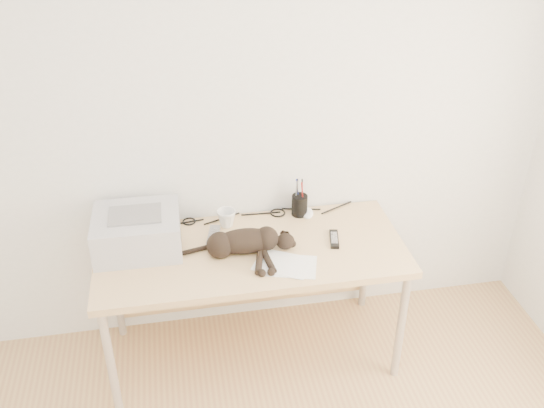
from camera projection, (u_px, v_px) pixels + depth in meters
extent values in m
plane|color=white|center=(239.00, 121.00, 3.15)|extent=(3.50, 0.00, 3.50)
cube|color=#DAB27F|center=(251.00, 252.00, 3.15)|extent=(1.60, 0.70, 0.04)
cylinder|color=#BCBCBF|center=(111.00, 364.00, 2.97)|extent=(0.04, 0.04, 0.70)
cylinder|color=#BCBCBF|center=(401.00, 326.00, 3.20)|extent=(0.04, 0.04, 0.70)
cylinder|color=#BCBCBF|center=(116.00, 288.00, 3.48)|extent=(0.04, 0.04, 0.70)
cylinder|color=#BCBCBF|center=(366.00, 260.00, 3.71)|extent=(0.04, 0.04, 0.70)
cube|color=#DAB27F|center=(244.00, 264.00, 3.59)|extent=(1.48, 0.02, 0.60)
cube|color=#ABABB0|center=(137.00, 232.00, 3.10)|extent=(0.44, 0.38, 0.20)
cube|color=black|center=(137.00, 230.00, 3.09)|extent=(0.37, 0.03, 0.12)
cube|color=slate|center=(135.00, 215.00, 3.04)|extent=(0.26, 0.19, 0.01)
cube|color=white|center=(289.00, 266.00, 3.01)|extent=(0.31, 0.26, 0.00)
cube|color=white|center=(282.00, 264.00, 3.02)|extent=(0.33, 0.30, 0.00)
ellipsoid|color=black|center=(245.00, 241.00, 3.08)|extent=(0.32, 0.14, 0.13)
sphere|color=black|center=(220.00, 245.00, 3.06)|extent=(0.14, 0.14, 0.14)
ellipsoid|color=black|center=(285.00, 241.00, 3.11)|extent=(0.10, 0.09, 0.08)
cone|color=black|center=(283.00, 232.00, 3.13)|extent=(0.03, 0.04, 0.04)
cone|color=black|center=(288.00, 233.00, 3.13)|extent=(0.03, 0.05, 0.05)
cylinder|color=black|center=(259.00, 262.00, 3.01)|extent=(0.04, 0.18, 0.03)
cylinder|color=black|center=(268.00, 261.00, 3.02)|extent=(0.04, 0.18, 0.03)
cylinder|color=black|center=(195.00, 250.00, 3.10)|extent=(0.20, 0.03, 0.02)
imported|color=white|center=(226.00, 218.00, 3.30)|extent=(0.14, 0.14, 0.10)
cylinder|color=black|center=(300.00, 205.00, 3.39)|extent=(0.09, 0.09, 0.12)
cylinder|color=#990C0C|center=(298.00, 193.00, 3.35)|extent=(0.01, 0.01, 0.17)
cylinder|color=navy|center=(302.00, 191.00, 3.36)|extent=(0.01, 0.01, 0.17)
cylinder|color=black|center=(300.00, 194.00, 3.34)|extent=(0.01, 0.01, 0.17)
cube|color=slate|center=(213.00, 237.00, 3.21)|extent=(0.10, 0.20, 0.02)
cube|color=black|center=(334.00, 239.00, 3.20)|extent=(0.08, 0.16, 0.02)
ellipsoid|color=white|center=(307.00, 211.00, 3.42)|extent=(0.09, 0.13, 0.04)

